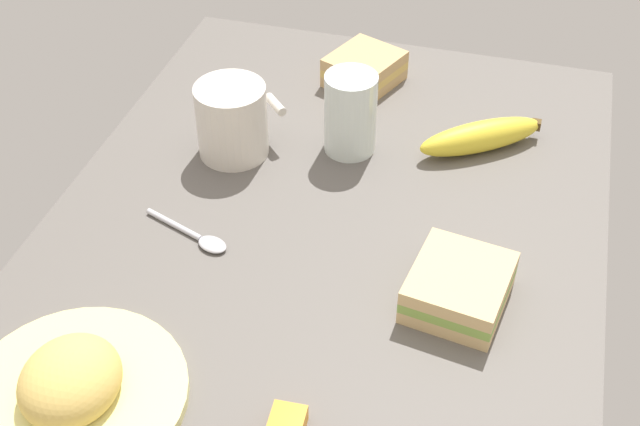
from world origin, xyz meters
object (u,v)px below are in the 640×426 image
plate_of_food (73,388)px  sandwich_side (364,69)px  glass_of_milk (350,117)px  banana (481,136)px  sandwich_main (459,287)px  spoon (198,237)px  coffee_mug_black (232,120)px

plate_of_food → sandwich_side: bearing=-12.2°
plate_of_food → glass_of_milk: (45.35, -15.06, 3.14)cm
plate_of_food → banana: size_ratio=1.31×
sandwich_main → spoon: 29.95cm
sandwich_main → sandwich_side: bearing=26.3°
plate_of_food → glass_of_milk: 47.89cm
plate_of_food → coffee_mug_black: size_ratio=1.99×
coffee_mug_black → sandwich_side: (20.67, -12.24, -2.76)cm
sandwich_side → spoon: bearing=164.4°
coffee_mug_black → spoon: size_ratio=0.92×
sandwich_side → spoon: (-37.56, 10.47, -1.82)cm
banana → plate_of_food: bearing=147.7°
sandwich_side → glass_of_milk: (-15.93, -1.86, 2.70)cm
glass_of_milk → banana: glass_of_milk is taller
coffee_mug_black → glass_of_milk: size_ratio=0.99×
coffee_mug_black → sandwich_main: bearing=-120.4°
plate_of_food → sandwich_main: size_ratio=1.76×
coffee_mug_black → sandwich_side: coffee_mug_black is taller
banana → spoon: 38.65cm
coffee_mug_black → banana: coffee_mug_black is taller
sandwich_main → glass_of_milk: glass_of_milk is taller
sandwich_main → sandwich_side: size_ratio=0.99×
glass_of_milk → banana: 17.09cm
spoon → sandwich_main: bearing=-93.1°
sandwich_main → banana: sandwich_main is taller
sandwich_main → banana: (27.58, 1.25, -0.19)cm
glass_of_milk → spoon: size_ratio=0.93×
spoon → banana: bearing=-47.8°
glass_of_milk → banana: bearing=-75.2°
sandwich_side → banana: sandwich_side is taller
plate_of_food → coffee_mug_black: (40.61, -0.97, 3.20)cm
coffee_mug_black → sandwich_side: bearing=-30.6°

